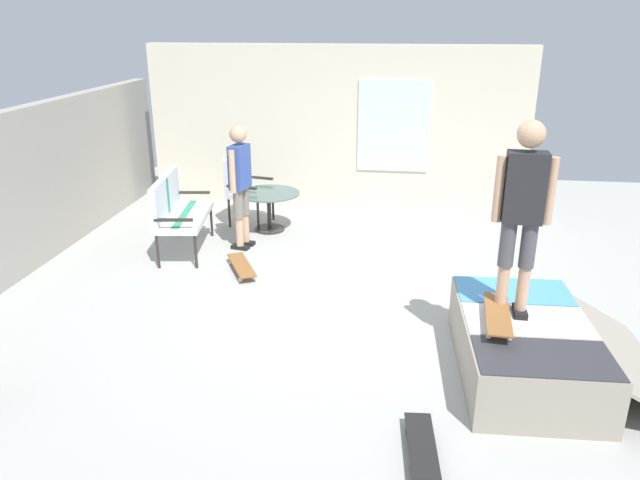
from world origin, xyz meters
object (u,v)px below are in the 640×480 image
(skate_ramp, at_px, (528,346))
(person_watching, at_px, (240,178))
(patio_chair_near_house, at_px, (244,183))
(patio_table, at_px, (269,204))
(person_skater, at_px, (523,206))
(skateboard_spare, at_px, (422,450))
(skateboard_by_bench, at_px, (241,266))
(skateboard_on_ramp, at_px, (498,314))
(patio_bench, at_px, (176,207))

(skate_ramp, relative_size, person_watching, 1.11)
(patio_chair_near_house, xyz_separation_m, patio_table, (-0.30, -0.44, -0.21))
(person_skater, distance_m, skateboard_spare, 2.11)
(patio_chair_near_house, bearing_deg, patio_table, -123.84)
(person_watching, height_order, person_skater, person_skater)
(patio_chair_near_house, bearing_deg, skateboard_by_bench, -167.19)
(patio_table, distance_m, skateboard_spare, 5.12)
(skateboard_by_bench, height_order, skateboard_spare, same)
(skateboard_by_bench, distance_m, skateboard_on_ramp, 3.39)
(skate_ramp, xyz_separation_m, person_skater, (0.11, 0.17, 1.24))
(patio_bench, xyz_separation_m, person_skater, (-2.31, -3.89, 0.88))
(skateboard_on_ramp, bearing_deg, patio_chair_near_house, 39.77)
(skate_ramp, relative_size, skateboard_spare, 2.25)
(skate_ramp, relative_size, skateboard_on_ramp, 2.25)
(person_watching, xyz_separation_m, skateboard_on_ramp, (-2.78, -2.94, -0.36))
(skate_ramp, relative_size, patio_table, 2.03)
(patio_chair_near_house, bearing_deg, patio_bench, 155.41)
(skateboard_on_ramp, bearing_deg, patio_bench, 56.11)
(person_watching, bearing_deg, skate_ramp, -129.62)
(person_watching, distance_m, skateboard_by_bench, 1.23)
(patio_chair_near_house, bearing_deg, skate_ramp, -136.89)
(skateboard_spare, bearing_deg, person_watching, 30.36)
(skate_ramp, bearing_deg, person_skater, 57.02)
(skate_ramp, height_order, person_skater, person_skater)
(patio_bench, height_order, skateboard_on_ramp, patio_bench)
(patio_chair_near_house, bearing_deg, person_watching, -167.44)
(skateboard_spare, bearing_deg, skateboard_by_bench, 34.31)
(patio_bench, xyz_separation_m, patio_chair_near_house, (1.28, -0.59, -0.00))
(patio_chair_near_house, bearing_deg, skateboard_on_ramp, -140.23)
(skateboard_by_bench, distance_m, skateboard_spare, 3.74)
(patio_chair_near_house, distance_m, patio_table, 0.57)
(patio_bench, bearing_deg, skate_ramp, -120.85)
(patio_table, relative_size, person_watching, 0.54)
(patio_table, bearing_deg, skateboard_on_ramp, -142.17)
(patio_table, xyz_separation_m, skateboard_on_ramp, (-3.50, -2.72, 0.19))
(person_watching, bearing_deg, patio_bench, 107.75)
(person_watching, distance_m, person_skater, 4.04)
(patio_bench, relative_size, person_watching, 0.79)
(patio_bench, bearing_deg, person_skater, -120.75)
(patio_bench, distance_m, skateboard_by_bench, 1.28)
(patio_bench, xyz_separation_m, skateboard_on_ramp, (-2.52, -3.75, -0.02))
(person_skater, distance_m, skateboard_on_ramp, 0.93)
(person_watching, relative_size, person_skater, 0.98)
(patio_table, bearing_deg, patio_bench, 133.79)
(patio_table, bearing_deg, skateboard_by_bench, 179.37)
(patio_table, bearing_deg, skateboard_spare, -155.83)
(skate_ramp, relative_size, skateboard_by_bench, 2.28)
(person_watching, xyz_separation_m, skateboard_by_bench, (-0.85, -0.20, -0.87))
(patio_table, height_order, person_watching, person_watching)
(skate_ramp, bearing_deg, patio_table, 41.60)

